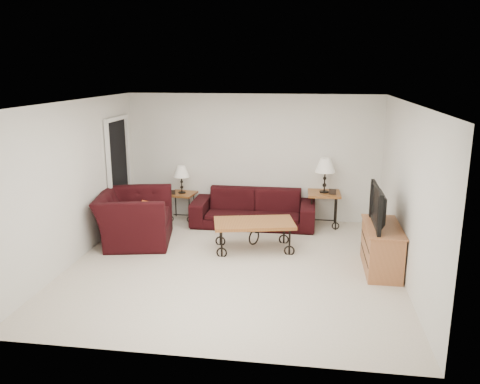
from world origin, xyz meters
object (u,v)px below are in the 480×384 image
(lamp_right, at_px, (325,175))
(armchair, at_px, (135,218))
(television, at_px, (383,207))
(tv_stand, at_px, (381,248))
(backpack, at_px, (308,220))
(side_table_right, at_px, (323,209))
(coffee_table, at_px, (254,236))
(sofa, at_px, (253,208))
(lamp_left, at_px, (182,180))
(side_table_left, at_px, (182,206))

(lamp_right, relative_size, armchair, 0.49)
(armchair, distance_m, television, 4.17)
(tv_stand, bearing_deg, backpack, 123.33)
(side_table_right, distance_m, television, 2.29)
(television, bearing_deg, lamp_right, -158.66)
(coffee_table, distance_m, television, 2.19)
(sofa, relative_size, tv_stand, 2.03)
(side_table_right, xyz_separation_m, coffee_table, (-1.18, -1.48, -0.08))
(backpack, bearing_deg, side_table_right, 57.14)
(lamp_right, relative_size, backpack, 1.56)
(lamp_left, relative_size, lamp_right, 0.83)
(tv_stand, bearing_deg, armchair, 171.02)
(lamp_left, bearing_deg, backpack, -8.28)
(lamp_left, bearing_deg, lamp_right, 0.00)
(side_table_right, bearing_deg, tv_stand, -68.18)
(side_table_left, relative_size, armchair, 0.40)
(coffee_table, relative_size, tv_stand, 1.14)
(lamp_right, height_order, backpack, lamp_right)
(sofa, height_order, lamp_right, lamp_right)
(armchair, bearing_deg, lamp_left, -30.40)
(side_table_left, bearing_deg, lamp_left, 0.00)
(lamp_right, distance_m, television, 2.19)
(side_table_left, height_order, coffee_table, side_table_left)
(side_table_right, relative_size, coffee_table, 0.50)
(sofa, bearing_deg, television, -41.00)
(lamp_left, height_order, backpack, lamp_left)
(armchair, bearing_deg, side_table_right, -78.33)
(lamp_left, distance_m, tv_stand, 4.19)
(television, bearing_deg, backpack, -147.15)
(backpack, bearing_deg, television, -52.31)
(side_table_left, distance_m, tv_stand, 4.16)
(side_table_left, xyz_separation_m, lamp_left, (0.00, 0.00, 0.55))
(lamp_right, bearing_deg, tv_stand, -68.18)
(lamp_right, xyz_separation_m, backpack, (-0.28, -0.37, -0.79))
(lamp_right, bearing_deg, side_table_right, 0.00)
(lamp_right, relative_size, coffee_table, 0.50)
(side_table_right, height_order, lamp_right, lamp_right)
(side_table_left, xyz_separation_m, backpack, (2.52, -0.37, -0.06))
(side_table_right, bearing_deg, armchair, -157.03)
(television, bearing_deg, tv_stand, 90.00)
(tv_stand, bearing_deg, side_table_right, 111.82)
(side_table_left, bearing_deg, coffee_table, -42.31)
(lamp_right, xyz_separation_m, coffee_table, (-1.18, -1.48, -0.75))
(coffee_table, bearing_deg, side_table_right, 51.53)
(coffee_table, height_order, backpack, coffee_table)
(sofa, xyz_separation_m, armchair, (-1.94, -1.21, 0.10))
(coffee_table, relative_size, backpack, 3.10)
(backpack, bearing_deg, lamp_right, 57.14)
(tv_stand, relative_size, television, 1.12)
(lamp_right, height_order, television, lamp_right)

